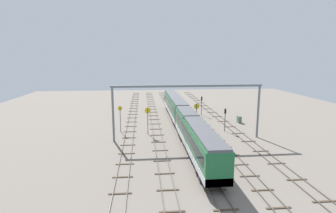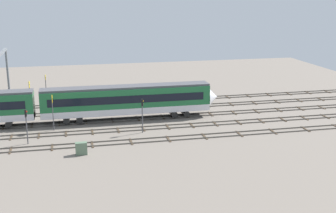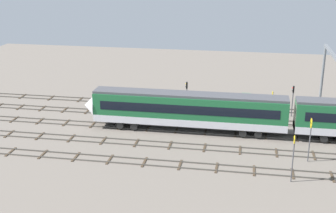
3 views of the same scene
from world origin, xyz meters
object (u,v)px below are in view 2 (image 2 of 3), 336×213
object	(u,v)px
speed_sign_mid_trackside	(30,92)
signal_light_trackside_approach	(26,121)
relay_cabinet	(81,149)
signal_light_trackside_departure	(142,111)
train	(42,106)
speed_sign_far_trackside	(46,86)
speed_sign_near_foreground	(53,106)

from	to	relation	value
speed_sign_mid_trackside	signal_light_trackside_approach	xyz separation A→B (m)	(0.63, -14.51, -0.48)
relay_cabinet	speed_sign_mid_trackside	bearing A→B (deg)	109.29
speed_sign_mid_trackside	signal_light_trackside_departure	bearing A→B (deg)	-41.39
signal_light_trackside_departure	speed_sign_mid_trackside	bearing A→B (deg)	138.61
train	speed_sign_far_trackside	size ratio (longest dim) A/B	10.32
signal_light_trackside_approach	train	bearing A→B (deg)	80.04
speed_sign_near_foreground	signal_light_trackside_approach	size ratio (longest dim) A/B	1.13
train	signal_light_trackside_approach	size ratio (longest dim) A/B	11.67
speed_sign_mid_trackside	train	bearing A→B (deg)	-73.03
speed_sign_near_foreground	signal_light_trackside_departure	distance (m)	11.93
signal_light_trackside_approach	relay_cabinet	distance (m)	8.35
speed_sign_mid_trackside	signal_light_trackside_departure	distance (m)	19.98
signal_light_trackside_departure	relay_cabinet	distance (m)	10.59
speed_sign_mid_trackside	signal_light_trackside_approach	world-z (taller)	speed_sign_mid_trackside
speed_sign_near_foreground	relay_cabinet	xyz separation A→B (m)	(3.27, -9.97, -2.57)
speed_sign_near_foreground	speed_sign_mid_trackside	bearing A→B (deg)	110.43
signal_light_trackside_departure	signal_light_trackside_approach	bearing A→B (deg)	-174.80
speed_sign_far_trackside	relay_cabinet	xyz separation A→B (m)	(4.74, -24.70, -2.39)
speed_sign_near_foreground	signal_light_trackside_departure	bearing A→B (deg)	-17.28
signal_light_trackside_approach	relay_cabinet	xyz separation A→B (m)	(6.24, -5.12, -2.12)
signal_light_trackside_approach	signal_light_trackside_departure	xyz separation A→B (m)	(14.36, 1.31, 0.13)
speed_sign_near_foreground	speed_sign_mid_trackside	size ratio (longest dim) A/B	0.99
signal_light_trackside_approach	signal_light_trackside_departure	size ratio (longest dim) A/B	0.95
speed_sign_mid_trackside	signal_light_trackside_approach	bearing A→B (deg)	-87.51
speed_sign_near_foreground	train	bearing A→B (deg)	117.41
train	speed_sign_far_trackside	distance (m)	11.69
train	speed_sign_mid_trackside	size ratio (longest dim) A/B	10.22
relay_cabinet	speed_sign_far_trackside	bearing A→B (deg)	100.86
speed_sign_far_trackside	train	bearing A→B (deg)	-90.58
signal_light_trackside_approach	speed_sign_mid_trackside	bearing A→B (deg)	92.49
relay_cabinet	train	bearing A→B (deg)	110.45
speed_sign_far_trackside	signal_light_trackside_approach	size ratio (longest dim) A/B	1.13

